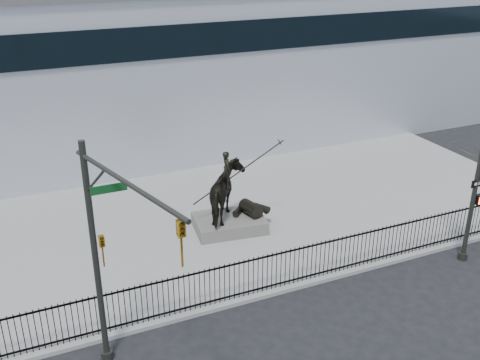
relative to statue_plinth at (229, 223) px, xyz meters
name	(u,v)px	position (x,y,z in m)	size (l,w,h in m)	color
ground	(311,306)	(0.55, -5.96, -0.42)	(120.00, 120.00, 0.00)	black
plaza	(232,218)	(0.55, 1.04, -0.35)	(30.00, 12.00, 0.15)	gray
building	(148,64)	(0.55, 14.04, 4.08)	(44.00, 14.00, 9.00)	silver
picket_fence	(295,265)	(0.55, -4.71, 0.48)	(22.10, 0.10, 1.50)	black
statue_plinth	(229,223)	(0.00, 0.00, 0.00)	(2.93, 2.01, 0.55)	#54534D
equestrian_statue	(230,193)	(0.06, -0.01, 1.42)	(3.72, 2.56, 3.18)	black
traffic_signal_left	(109,255)	(-6.20, -6.59, 3.61)	(1.52, 4.84, 7.00)	#272A24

